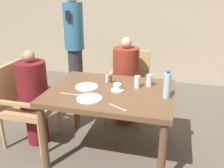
{
  "coord_description": "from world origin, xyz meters",
  "views": [
    {
      "loc": [
        0.59,
        -2.19,
        1.69
      ],
      "look_at": [
        0.0,
        0.05,
        0.79
      ],
      "focal_mm": 40.0,
      "sensor_mm": 36.0,
      "label": 1
    }
  ],
  "objects_px": {
    "diner_in_left_chair": "(34,97)",
    "glass_tall_mid": "(149,80)",
    "diner_in_far_chair": "(126,80)",
    "teacup_with_saucer": "(117,88)",
    "standing_host": "(74,41)",
    "chair_left_side": "(23,100)",
    "plate_main_right": "(87,87)",
    "water_bottle": "(167,85)",
    "glass_tall_near": "(137,82)",
    "plate_main_left": "(89,99)",
    "chair_far_side": "(128,82)"
  },
  "relations": [
    {
      "from": "water_bottle",
      "to": "chair_left_side",
      "type": "bearing_deg",
      "value": 178.76
    },
    {
      "from": "standing_host",
      "to": "plate_main_right",
      "type": "distance_m",
      "value": 1.46
    },
    {
      "from": "chair_far_side",
      "to": "plate_main_right",
      "type": "distance_m",
      "value": 0.92
    },
    {
      "from": "chair_far_side",
      "to": "teacup_with_saucer",
      "type": "relative_size",
      "value": 6.97
    },
    {
      "from": "diner_in_left_chair",
      "to": "chair_far_side",
      "type": "relative_size",
      "value": 1.2
    },
    {
      "from": "diner_in_left_chair",
      "to": "water_bottle",
      "type": "xyz_separation_m",
      "value": [
        1.42,
        -0.03,
        0.3
      ]
    },
    {
      "from": "glass_tall_near",
      "to": "plate_main_left",
      "type": "bearing_deg",
      "value": -133.87
    },
    {
      "from": "diner_in_far_chair",
      "to": "plate_main_left",
      "type": "height_order",
      "value": "diner_in_far_chair"
    },
    {
      "from": "glass_tall_near",
      "to": "glass_tall_mid",
      "type": "height_order",
      "value": "same"
    },
    {
      "from": "chair_left_side",
      "to": "plate_main_right",
      "type": "relative_size",
      "value": 3.89
    },
    {
      "from": "standing_host",
      "to": "plate_main_left",
      "type": "bearing_deg",
      "value": -62.92
    },
    {
      "from": "plate_main_left",
      "to": "teacup_with_saucer",
      "type": "bearing_deg",
      "value": 53.8
    },
    {
      "from": "plate_main_right",
      "to": "teacup_with_saucer",
      "type": "xyz_separation_m",
      "value": [
        0.32,
        0.01,
        0.02
      ]
    },
    {
      "from": "plate_main_left",
      "to": "glass_tall_mid",
      "type": "xyz_separation_m",
      "value": [
        0.49,
        0.46,
        0.06
      ]
    },
    {
      "from": "chair_left_side",
      "to": "glass_tall_mid",
      "type": "xyz_separation_m",
      "value": [
        1.37,
        0.21,
        0.29
      ]
    },
    {
      "from": "standing_host",
      "to": "diner_in_far_chair",
      "type": "bearing_deg",
      "value": -31.68
    },
    {
      "from": "plate_main_right",
      "to": "water_bottle",
      "type": "height_order",
      "value": "water_bottle"
    },
    {
      "from": "diner_in_far_chair",
      "to": "teacup_with_saucer",
      "type": "xyz_separation_m",
      "value": [
        0.06,
        -0.71,
        0.19
      ]
    },
    {
      "from": "chair_left_side",
      "to": "diner_in_far_chair",
      "type": "distance_m",
      "value": 1.25
    },
    {
      "from": "water_bottle",
      "to": "plate_main_left",
      "type": "bearing_deg",
      "value": -162.21
    },
    {
      "from": "plate_main_right",
      "to": "chair_left_side",
      "type": "bearing_deg",
      "value": -179.08
    },
    {
      "from": "diner_in_left_chair",
      "to": "glass_tall_mid",
      "type": "xyz_separation_m",
      "value": [
        1.23,
        0.21,
        0.24
      ]
    },
    {
      "from": "plate_main_right",
      "to": "water_bottle",
      "type": "bearing_deg",
      "value": -3.29
    },
    {
      "from": "water_bottle",
      "to": "glass_tall_mid",
      "type": "bearing_deg",
      "value": 127.19
    },
    {
      "from": "diner_in_left_chair",
      "to": "diner_in_far_chair",
      "type": "height_order",
      "value": "diner_in_far_chair"
    },
    {
      "from": "diner_in_left_chair",
      "to": "teacup_with_saucer",
      "type": "bearing_deg",
      "value": 1.08
    },
    {
      "from": "diner_in_left_chair",
      "to": "diner_in_far_chair",
      "type": "bearing_deg",
      "value": 39.52
    },
    {
      "from": "diner_in_left_chair",
      "to": "standing_host",
      "type": "relative_size",
      "value": 0.64
    },
    {
      "from": "chair_left_side",
      "to": "water_bottle",
      "type": "distance_m",
      "value": 1.6
    },
    {
      "from": "plate_main_left",
      "to": "glass_tall_mid",
      "type": "relative_size",
      "value": 1.89
    },
    {
      "from": "glass_tall_mid",
      "to": "plate_main_left",
      "type": "bearing_deg",
      "value": -136.29
    },
    {
      "from": "glass_tall_near",
      "to": "chair_left_side",
      "type": "bearing_deg",
      "value": -173.69
    },
    {
      "from": "diner_in_left_chair",
      "to": "teacup_with_saucer",
      "type": "relative_size",
      "value": 8.37
    },
    {
      "from": "diner_in_left_chair",
      "to": "plate_main_right",
      "type": "height_order",
      "value": "diner_in_left_chair"
    },
    {
      "from": "glass_tall_near",
      "to": "glass_tall_mid",
      "type": "relative_size",
      "value": 1.0
    },
    {
      "from": "glass_tall_near",
      "to": "chair_far_side",
      "type": "bearing_deg",
      "value": 108.23
    },
    {
      "from": "diner_in_far_chair",
      "to": "standing_host",
      "type": "height_order",
      "value": "standing_host"
    },
    {
      "from": "water_bottle",
      "to": "diner_in_far_chair",
      "type": "bearing_deg",
      "value": 125.43
    },
    {
      "from": "water_bottle",
      "to": "glass_tall_mid",
      "type": "xyz_separation_m",
      "value": [
        -0.19,
        0.25,
        -0.06
      ]
    },
    {
      "from": "diner_in_left_chair",
      "to": "teacup_with_saucer",
      "type": "distance_m",
      "value": 0.96
    },
    {
      "from": "teacup_with_saucer",
      "to": "glass_tall_mid",
      "type": "relative_size",
      "value": 1.06
    },
    {
      "from": "diner_in_far_chair",
      "to": "plate_main_left",
      "type": "xyz_separation_m",
      "value": [
        -0.13,
        -0.97,
        0.16
      ]
    },
    {
      "from": "glass_tall_near",
      "to": "standing_host",
      "type": "bearing_deg",
      "value": 135.19
    },
    {
      "from": "chair_left_side",
      "to": "standing_host",
      "type": "height_order",
      "value": "standing_host"
    },
    {
      "from": "diner_in_far_chair",
      "to": "plate_main_right",
      "type": "relative_size",
      "value": 4.84
    },
    {
      "from": "chair_left_side",
      "to": "diner_in_far_chair",
      "type": "relative_size",
      "value": 0.8
    },
    {
      "from": "plate_main_left",
      "to": "diner_in_left_chair",
      "type": "bearing_deg",
      "value": 161.42
    },
    {
      "from": "glass_tall_near",
      "to": "glass_tall_mid",
      "type": "distance_m",
      "value": 0.13
    },
    {
      "from": "diner_in_left_chair",
      "to": "plate_main_left",
      "type": "xyz_separation_m",
      "value": [
        0.74,
        -0.25,
        0.18
      ]
    },
    {
      "from": "chair_left_side",
      "to": "diner_in_left_chair",
      "type": "distance_m",
      "value": 0.15
    }
  ]
}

